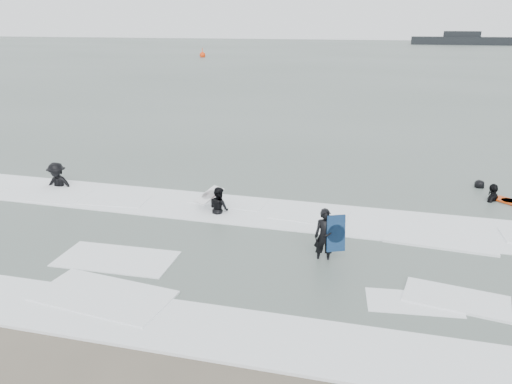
% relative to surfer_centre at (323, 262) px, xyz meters
% --- Properties ---
extents(ground, '(320.00, 320.00, 0.00)m').
position_rel_surfer_centre_xyz_m(ground, '(-2.35, -3.11, 0.00)').
color(ground, brown).
rests_on(ground, ground).
extents(sea, '(320.00, 320.00, 0.00)m').
position_rel_surfer_centre_xyz_m(sea, '(-2.35, 76.89, 0.06)').
color(sea, '#47544C').
rests_on(sea, ground).
extents(surfer_centre, '(0.60, 0.45, 1.50)m').
position_rel_surfer_centre_xyz_m(surfer_centre, '(0.00, 0.00, 0.00)').
color(surfer_centre, black).
rests_on(surfer_centre, ground).
extents(surfer_wading, '(0.91, 0.88, 1.48)m').
position_rel_surfer_centre_xyz_m(surfer_wading, '(-3.76, 2.51, 0.00)').
color(surfer_wading, black).
rests_on(surfer_wading, ground).
extents(surfer_breaker, '(1.21, 0.71, 1.86)m').
position_rel_surfer_centre_xyz_m(surfer_breaker, '(-10.47, 3.40, 0.00)').
color(surfer_breaker, black).
rests_on(surfer_breaker, ground).
extents(surfer_right_near, '(0.87, 1.14, 1.80)m').
position_rel_surfer_centre_xyz_m(surfer_right_near, '(5.05, 6.16, 0.00)').
color(surfer_right_near, black).
rests_on(surfer_right_near, ground).
extents(surfer_right_far, '(0.79, 0.58, 1.49)m').
position_rel_surfer_centre_xyz_m(surfer_right_far, '(4.81, 7.51, 0.00)').
color(surfer_right_far, black).
rests_on(surfer_right_far, ground).
extents(surf_foam, '(30.03, 9.06, 0.09)m').
position_rel_surfer_centre_xyz_m(surf_foam, '(-2.35, 0.59, 0.04)').
color(surf_foam, white).
rests_on(surf_foam, ground).
extents(bodyboards, '(10.68, 6.68, 1.25)m').
position_rel_surfer_centre_xyz_m(bodyboards, '(0.56, 2.94, 0.50)').
color(bodyboards, '#0F2749').
rests_on(bodyboards, ground).
extents(buoy, '(1.00, 1.00, 1.65)m').
position_rel_surfer_centre_xyz_m(buoy, '(-30.28, 70.18, 0.42)').
color(buoy, red).
rests_on(buoy, ground).
extents(vessel_horizon, '(24.48, 4.37, 3.32)m').
position_rel_surfer_centre_xyz_m(vessel_horizon, '(17.18, 130.23, 1.25)').
color(vessel_horizon, black).
rests_on(vessel_horizon, ground).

